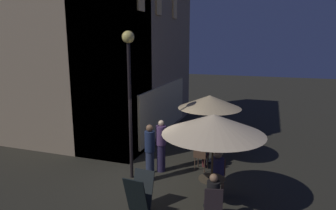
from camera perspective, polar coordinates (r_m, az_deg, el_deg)
name	(u,v)px	position (r m, az deg, el deg)	size (l,w,h in m)	color
ground_plane	(141,181)	(9.53, -5.08, -14.19)	(60.00, 60.00, 0.00)	#2B2920
cafe_building	(95,51)	(13.41, -13.61, 9.88)	(7.92, 8.57, 7.56)	gray
street_lamp_near_corner	(129,74)	(8.92, -7.36, 5.80)	(0.36, 0.36, 4.49)	black
menu_sandwich_board	(139,193)	(7.83, -5.45, -16.21)	(0.70, 0.59, 0.98)	black
cafe_table_0	(211,187)	(8.05, 8.23, -15.08)	(0.68, 0.68, 0.79)	black
cafe_table_1	(208,148)	(10.77, 7.63, -8.02)	(0.71, 0.71, 0.74)	black
cafe_table_2	(234,132)	(12.81, 12.39, -5.02)	(0.64, 0.64, 0.74)	black
patio_umbrella_0	(214,124)	(7.45, 8.61, -3.65)	(2.55, 2.55, 2.46)	black
patio_umbrella_1	(210,102)	(10.32, 7.88, 0.57)	(2.16, 2.16, 2.40)	black
cafe_chair_0	(213,203)	(7.33, 8.54, -17.90)	(0.50, 0.50, 0.96)	black
cafe_chair_1	(218,172)	(8.80, 9.40, -12.47)	(0.40, 0.40, 0.94)	brown
cafe_chair_2	(201,154)	(10.00, 6.18, -9.17)	(0.46, 0.46, 0.99)	#513726
cafe_chair_3	(238,137)	(12.00, 13.04, -5.94)	(0.51, 0.51, 0.95)	brown
patron_seated_0	(213,195)	(7.40, 8.51, -16.42)	(0.51, 0.38, 1.24)	#552E68
patron_seated_1	(217,170)	(8.63, 9.27, -11.99)	(0.55, 0.37, 1.25)	gray
patron_seated_2	(202,149)	(10.09, 6.47, -8.25)	(0.54, 0.37, 1.27)	#511F20
patron_standing_3	(161,146)	(9.85, -1.33, -7.69)	(0.33, 0.33, 1.74)	#2C2343
patron_standing_4	(150,152)	(9.23, -3.45, -8.91)	(0.31, 0.31, 1.77)	#29314A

